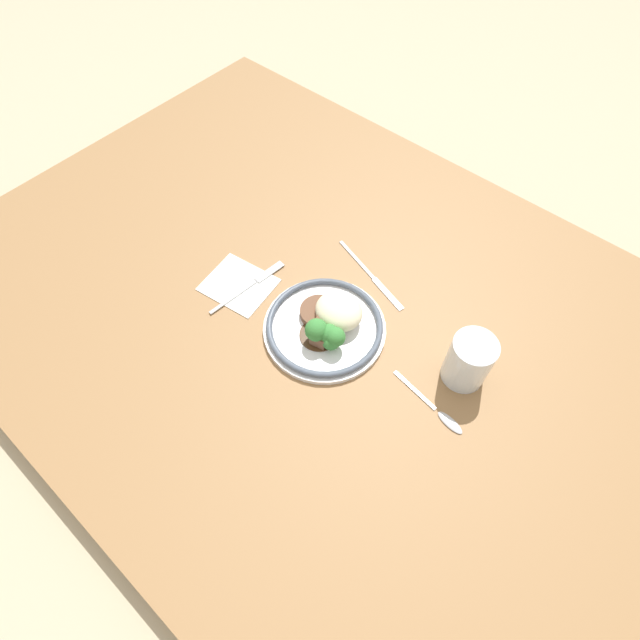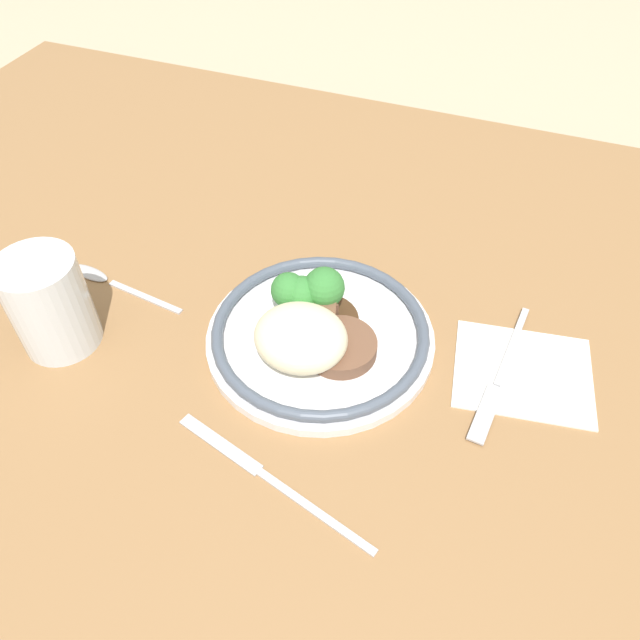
{
  "view_description": "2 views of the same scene",
  "coord_description": "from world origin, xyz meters",
  "px_view_note": "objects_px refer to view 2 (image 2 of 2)",
  "views": [
    {
      "loc": [
        0.36,
        -0.42,
        0.85
      ],
      "look_at": [
        0.03,
        -0.03,
        0.07
      ],
      "focal_mm": 28.0,
      "sensor_mm": 36.0,
      "label": 1
    },
    {
      "loc": [
        -0.11,
        0.37,
        0.53
      ],
      "look_at": [
        0.04,
        -0.03,
        0.08
      ],
      "focal_mm": 35.0,
      "sensor_mm": 36.0,
      "label": 2
    }
  ],
  "objects_px": {
    "knife": "(265,475)",
    "spoon": "(103,279)",
    "juice_glass": "(51,308)",
    "plate": "(315,329)",
    "fork": "(497,384)"
  },
  "relations": [
    {
      "from": "knife",
      "to": "spoon",
      "type": "height_order",
      "value": "spoon"
    },
    {
      "from": "juice_glass",
      "to": "spoon",
      "type": "distance_m",
      "value": 0.1
    },
    {
      "from": "plate",
      "to": "spoon",
      "type": "xyz_separation_m",
      "value": [
        0.26,
        -0.0,
        -0.02
      ]
    },
    {
      "from": "juice_glass",
      "to": "knife",
      "type": "distance_m",
      "value": 0.27
    },
    {
      "from": "knife",
      "to": "fork",
      "type": "bearing_deg",
      "value": -119.3
    },
    {
      "from": "fork",
      "to": "knife",
      "type": "relative_size",
      "value": 0.9
    },
    {
      "from": "plate",
      "to": "knife",
      "type": "xyz_separation_m",
      "value": [
        -0.01,
        0.16,
        -0.02
      ]
    },
    {
      "from": "plate",
      "to": "juice_glass",
      "type": "distance_m",
      "value": 0.26
    },
    {
      "from": "juice_glass",
      "to": "spoon",
      "type": "bearing_deg",
      "value": -80.91
    },
    {
      "from": "knife",
      "to": "spoon",
      "type": "bearing_deg",
      "value": -14.45
    },
    {
      "from": "fork",
      "to": "knife",
      "type": "height_order",
      "value": "fork"
    },
    {
      "from": "plate",
      "to": "fork",
      "type": "relative_size",
      "value": 1.25
    },
    {
      "from": "plate",
      "to": "spoon",
      "type": "distance_m",
      "value": 0.26
    },
    {
      "from": "plate",
      "to": "spoon",
      "type": "height_order",
      "value": "plate"
    },
    {
      "from": "knife",
      "to": "spoon",
      "type": "relative_size",
      "value": 1.32
    }
  ]
}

